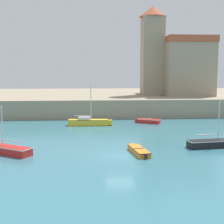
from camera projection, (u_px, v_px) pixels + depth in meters
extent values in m
plane|color=teal|center=(120.00, 155.00, 27.17)|extent=(200.00, 200.00, 0.00)
cube|color=gray|center=(101.00, 99.00, 68.45)|extent=(120.00, 40.00, 2.95)
cube|color=yellow|center=(88.00, 122.00, 42.87)|extent=(5.48, 1.67, 0.81)
cube|color=yellow|center=(110.00, 122.00, 42.93)|extent=(0.66, 0.79, 0.69)
cube|color=black|center=(88.00, 120.00, 42.82)|extent=(5.53, 1.69, 0.07)
cylinder|color=silver|center=(91.00, 103.00, 42.54)|extent=(0.10, 0.10, 4.70)
cylinder|color=silver|center=(83.00, 116.00, 42.74)|extent=(2.43, 0.22, 0.08)
cube|color=silver|center=(84.00, 118.00, 42.79)|extent=(1.67, 1.05, 0.36)
cube|color=black|center=(214.00, 144.00, 30.10)|extent=(5.36, 1.93, 0.72)
cube|color=white|center=(214.00, 140.00, 30.06)|extent=(5.41, 1.95, 0.07)
cylinder|color=silver|center=(219.00, 120.00, 29.90)|extent=(0.10, 0.10, 3.82)
cylinder|color=silver|center=(208.00, 135.00, 29.85)|extent=(2.35, 0.39, 0.08)
cube|color=orange|center=(139.00, 151.00, 27.72)|extent=(1.55, 3.78, 0.46)
cube|color=orange|center=(132.00, 146.00, 29.72)|extent=(0.63, 0.54, 0.39)
cube|color=black|center=(139.00, 149.00, 27.69)|extent=(1.57, 3.82, 0.07)
cube|color=#997F5B|center=(139.00, 148.00, 27.68)|extent=(0.90, 0.32, 0.08)
cube|color=black|center=(146.00, 156.00, 25.82)|extent=(0.23, 0.23, 0.36)
cube|color=red|center=(149.00, 121.00, 44.85)|extent=(3.27, 2.53, 0.59)
cube|color=red|center=(137.00, 120.00, 45.59)|extent=(0.79, 0.84, 0.50)
cube|color=white|center=(149.00, 119.00, 44.82)|extent=(3.30, 2.55, 0.07)
cube|color=#997F5B|center=(149.00, 119.00, 44.81)|extent=(0.67, 0.99, 0.08)
cube|color=red|center=(6.00, 150.00, 27.67)|extent=(5.01, 3.85, 0.70)
cube|color=white|center=(6.00, 146.00, 27.63)|extent=(5.06, 3.88, 0.07)
cylinder|color=silver|center=(2.00, 126.00, 27.59)|extent=(0.10, 0.10, 3.58)
cylinder|color=silver|center=(11.00, 141.00, 27.25)|extent=(1.99, 1.32, 0.08)
cube|color=gray|center=(181.00, 70.00, 62.76)|extent=(8.75, 15.29, 9.72)
cube|color=#B25133|center=(182.00, 42.00, 62.09)|extent=(8.93, 15.60, 1.20)
cube|color=gray|center=(152.00, 57.00, 59.70)|extent=(4.01, 4.01, 14.77)
cone|color=#B25133|center=(153.00, 12.00, 58.68)|extent=(5.22, 5.22, 2.00)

